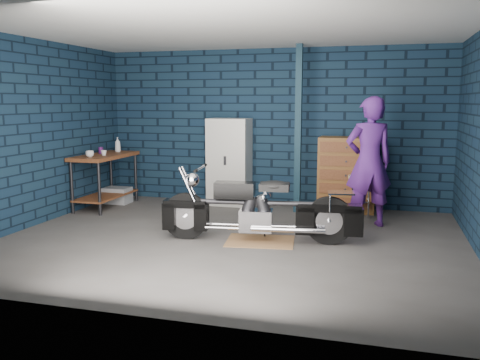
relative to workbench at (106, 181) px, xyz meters
The scene contains 15 objects.
ground 3.08m from the workbench, 28.40° to the right, with size 6.00×6.00×0.00m, color #4B4846.
room_walls 3.18m from the workbench, 18.48° to the right, with size 6.02×5.01×2.71m.
support_post 3.39m from the workbench, ahead, with size 0.10×0.10×2.70m, color #102735.
workbench is the anchor object (origin of this frame).
drip_mat 3.41m from the workbench, 24.69° to the right, with size 0.87×0.65×0.01m, color olive.
motorcycle 3.38m from the workbench, 24.69° to the right, with size 2.20×0.60×0.97m, color black, non-canonical shape.
person 4.40m from the workbench, ahead, with size 0.69×0.45×1.88m, color #51207A.
storage_bin 0.46m from the workbench, 86.64° to the left, with size 0.45×0.32×0.28m, color gray.
locker 2.15m from the workbench, 21.52° to the left, with size 0.70×0.50×1.51m, color silver.
tool_chest 4.08m from the workbench, 11.04° to the left, with size 0.92×0.51×1.22m, color brown.
shop_stool 4.25m from the workbench, ahead, with size 0.36×0.36×0.67m, color beige, non-canonical shape.
cup_a 0.67m from the workbench, 90.79° to the right, with size 0.13×0.13×0.10m, color beige.
cup_b 0.53m from the workbench, 62.35° to the right, with size 0.09×0.09×0.09m, color beige.
mug_purple 0.54m from the workbench, 141.70° to the left, with size 0.08×0.08×0.11m, color #4E1861.
bottle 0.73m from the workbench, 88.61° to the left, with size 0.10×0.10×0.26m, color gray.
Camera 1 is at (1.87, -6.20, 1.81)m, focal length 38.00 mm.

